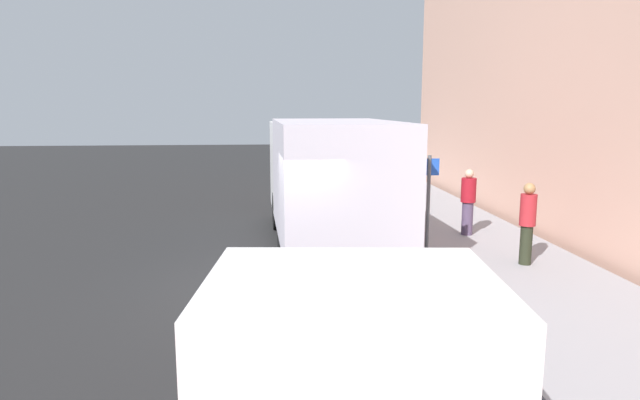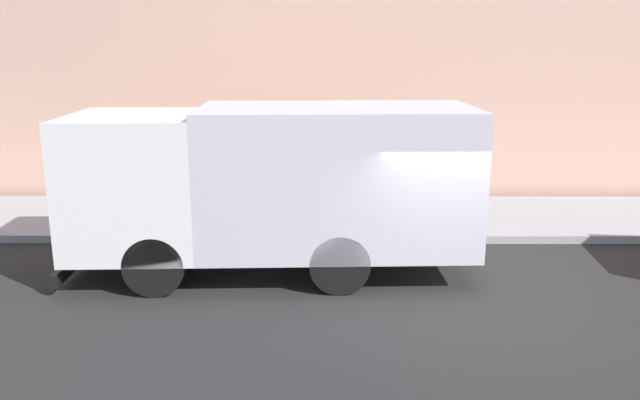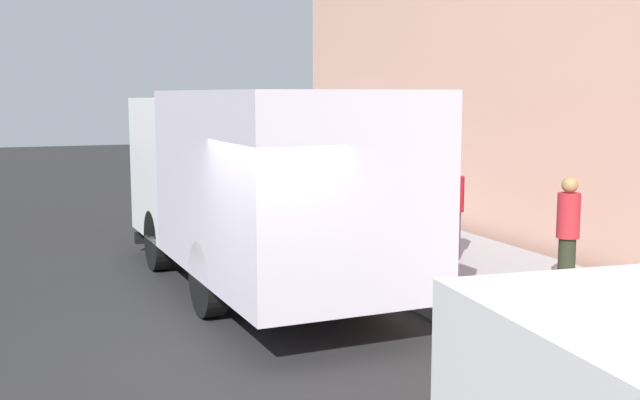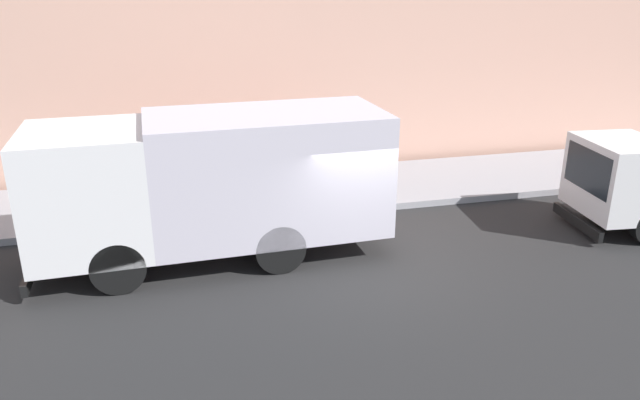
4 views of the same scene
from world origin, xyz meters
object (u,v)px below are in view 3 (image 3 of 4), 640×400
pedestrian_standing (568,231)px  traffic_cone_orange (302,220)px  large_utility_truck (257,178)px  pedestrian_walking (453,209)px  street_sign_post (428,204)px

pedestrian_standing → traffic_cone_orange: bearing=-137.8°
large_utility_truck → pedestrian_walking: size_ratio=4.44×
street_sign_post → traffic_cone_orange: bearing=89.0°
large_utility_truck → pedestrian_standing: bearing=-35.6°
large_utility_truck → street_sign_post: (1.97, -1.84, -0.26)m
traffic_cone_orange → large_utility_truck: bearing=-120.2°
pedestrian_walking → pedestrian_standing: (0.27, -2.69, 0.03)m
large_utility_truck → pedestrian_standing: 4.69m
pedestrian_walking → pedestrian_standing: 2.70m
large_utility_truck → pedestrian_standing: (3.87, -2.56, -0.67)m
pedestrian_standing → traffic_cone_orange: 6.41m
pedestrian_standing → street_sign_post: street_sign_post is taller
large_utility_truck → pedestrian_walking: 3.67m
pedestrian_walking → traffic_cone_orange: (-1.53, 3.43, -0.61)m
traffic_cone_orange → street_sign_post: (-0.09, -5.40, 1.05)m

